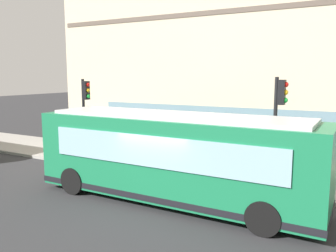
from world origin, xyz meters
name	(u,v)px	position (x,y,z in m)	size (l,w,h in m)	color
ground	(163,205)	(0.00, 0.00, 0.00)	(120.00, 120.00, 0.00)	#2D2D30
sidewalk_curb	(213,171)	(4.64, 0.00, 0.07)	(4.08, 40.00, 0.15)	#9E9991
building_corner	(257,35)	(11.28, 0.00, 6.71)	(9.25, 21.44, 13.43)	beige
city_bus_nearside	(173,158)	(0.54, -0.10, 1.55)	(2.68, 10.07, 3.07)	#197247
traffic_light_near_corner	(279,112)	(3.19, -3.04, 3.04)	(0.32, 0.49, 4.15)	black
traffic_light_down_block	(85,104)	(3.24, 6.22, 2.96)	(0.32, 0.49, 4.03)	black
pedestrian_near_building_entrance	(139,147)	(3.48, 3.27, 1.05)	(0.32, 0.32, 1.58)	silver
pedestrian_walking_along_curb	(225,153)	(4.22, -0.65, 1.06)	(0.32, 0.32, 1.59)	#8C3F8C
pedestrian_by_light_pole	(150,138)	(4.98, 3.58, 1.21)	(0.32, 0.32, 1.82)	#B23338
newspaper_vending_box	(191,157)	(4.53, 1.06, 0.60)	(0.44, 0.42, 0.90)	#BF3F19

